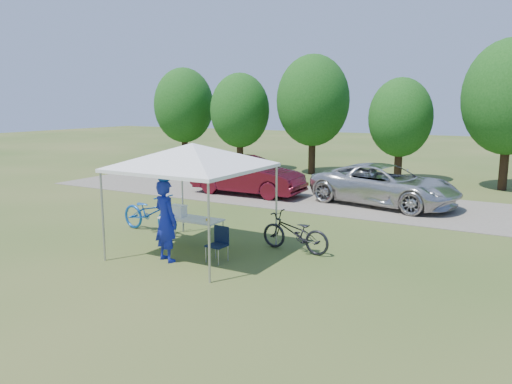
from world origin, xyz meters
TOP-DOWN VIEW (x-y plane):
  - ground at (0.00, 0.00)m, footprint 100.00×100.00m
  - gravel_strip at (0.00, 8.00)m, footprint 24.00×5.00m
  - canopy at (0.00, 0.00)m, footprint 4.53×4.53m
  - treeline at (-0.29, 14.05)m, footprint 24.89×4.28m
  - folding_table at (-0.57, 0.65)m, footprint 1.69×0.70m
  - folding_chair at (0.85, -0.17)m, footprint 0.44×0.46m
  - cooler at (-1.00, 0.65)m, footprint 0.42×0.29m
  - ice_cream_cup at (-0.03, 0.60)m, footprint 0.08×0.08m
  - cyclist at (-0.22, -0.78)m, footprint 0.81×0.65m
  - bike_blue at (-2.37, 1.09)m, footprint 2.15×0.91m
  - bike_dark at (2.09, 1.37)m, footprint 1.91×0.79m
  - minivan at (2.49, 8.14)m, footprint 5.67×3.43m
  - sedan at (-2.87, 7.51)m, footprint 4.64×1.67m

SIDE VIEW (x-z plane):
  - ground at x=0.00m, z-range 0.00..0.00m
  - gravel_strip at x=0.00m, z-range 0.00..0.02m
  - folding_chair at x=0.85m, z-range 0.07..0.89m
  - bike_dark at x=2.09m, z-range 0.00..0.98m
  - bike_blue at x=-2.37m, z-range 0.00..1.10m
  - folding_table at x=-0.57m, z-range 0.30..1.00m
  - ice_cream_cup at x=-0.03m, z-range 0.69..0.75m
  - minivan at x=2.49m, z-range 0.02..1.49m
  - sedan at x=-2.87m, z-range 0.02..1.54m
  - cooler at x=-1.00m, z-range 0.70..1.00m
  - cyclist at x=-0.22m, z-range 0.00..1.93m
  - canopy at x=0.00m, z-range 1.15..4.15m
  - treeline at x=-0.29m, z-range 0.38..6.68m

